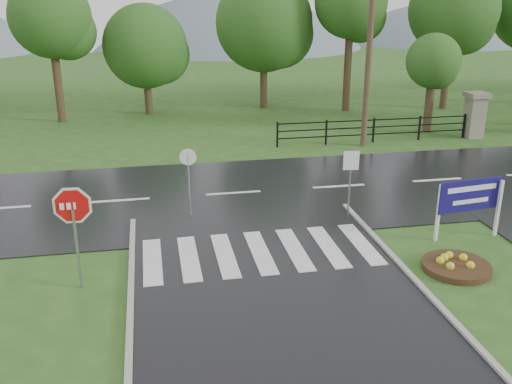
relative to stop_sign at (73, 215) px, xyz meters
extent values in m
plane|color=#2D571D|center=(4.77, -3.97, -1.96)|extent=(120.00, 120.00, 0.00)
cube|color=black|center=(4.77, 6.03, -1.96)|extent=(90.00, 8.00, 0.04)
cube|color=silver|center=(1.77, 1.03, -1.90)|extent=(0.50, 2.80, 0.02)
cube|color=silver|center=(2.77, 1.03, -1.90)|extent=(0.50, 2.80, 0.02)
cube|color=silver|center=(3.77, 1.03, -1.90)|extent=(0.50, 2.80, 0.02)
cube|color=silver|center=(4.77, 1.03, -1.90)|extent=(0.50, 2.80, 0.02)
cube|color=silver|center=(5.77, 1.03, -1.90)|extent=(0.50, 2.80, 0.02)
cube|color=silver|center=(6.77, 1.03, -1.90)|extent=(0.50, 2.80, 0.02)
cube|color=silver|center=(7.77, 1.03, -1.90)|extent=(0.50, 2.80, 0.02)
cube|color=gray|center=(17.77, 12.03, -0.96)|extent=(0.80, 0.80, 2.00)
cube|color=#6B6659|center=(17.77, 12.03, 0.16)|extent=(1.00, 1.00, 0.24)
cube|color=black|center=(12.52, 12.03, -1.56)|extent=(9.50, 0.05, 0.05)
cube|color=black|center=(12.52, 12.03, -1.21)|extent=(9.50, 0.05, 0.05)
cube|color=black|center=(12.52, 12.03, -0.86)|extent=(9.50, 0.05, 0.05)
cube|color=black|center=(7.77, 12.03, -1.36)|extent=(0.08, 0.08, 1.20)
cube|color=black|center=(17.27, 12.03, -1.36)|extent=(0.08, 0.08, 1.20)
sphere|color=slate|center=(12.77, 61.03, -19.24)|extent=(48.00, 48.00, 48.00)
sphere|color=slate|center=(40.77, 61.03, -14.92)|extent=(36.00, 36.00, 36.00)
cube|color=#939399|center=(0.00, 0.00, -0.91)|extent=(0.06, 0.06, 2.10)
cylinder|color=white|center=(0.00, 0.01, 0.24)|extent=(1.26, 0.11, 1.26)
cylinder|color=red|center=(0.00, 0.00, 0.24)|extent=(1.10, 0.11, 1.10)
cube|color=silver|center=(10.06, 0.95, -1.08)|extent=(0.10, 0.10, 1.76)
cube|color=silver|center=(12.00, 0.95, -1.08)|extent=(0.10, 0.10, 1.76)
cube|color=#150E5D|center=(11.03, 0.95, -0.60)|extent=(2.10, 0.33, 0.97)
cube|color=white|center=(11.03, 0.92, -0.38)|extent=(1.66, 0.23, 0.16)
cube|color=white|center=(11.03, 0.92, -0.78)|extent=(1.22, 0.17, 0.13)
cylinder|color=#332111|center=(9.71, -0.89, -1.87)|extent=(1.80, 1.80, 0.18)
cube|color=#939399|center=(8.09, 3.10, -0.90)|extent=(0.04, 0.04, 2.13)
cube|color=white|center=(8.09, 3.08, 0.00)|extent=(0.50, 0.07, 0.62)
cylinder|color=#939399|center=(3.06, 4.18, -0.89)|extent=(0.06, 0.06, 2.15)
cylinder|color=white|center=(3.06, 4.16, 0.08)|extent=(0.53, 0.12, 0.54)
cylinder|color=#473523|center=(11.83, 11.53, 2.09)|extent=(0.27, 0.27, 8.10)
cylinder|color=#3D2B1C|center=(16.07, 13.53, -0.46)|extent=(0.41, 0.41, 3.01)
sphere|color=#235119|center=(16.07, 13.53, 1.65)|extent=(2.73, 2.73, 2.73)
camera|label=1|loc=(1.92, -13.21, 5.14)|focal=40.00mm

